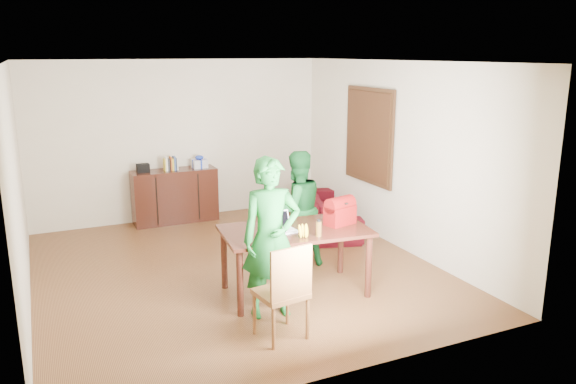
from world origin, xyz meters
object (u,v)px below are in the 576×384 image
chair (282,310)px  person_far (297,209)px  laptop (284,228)px  table (295,237)px  bottle (319,228)px  sofa (325,210)px  person_near (271,238)px  red_bag (340,213)px

chair → person_far: 2.06m
laptop → table: bearing=10.6°
laptop → bottle: bearing=-51.1°
chair → bottle: chair is taller
table → bottle: bearing=-64.6°
laptop → sofa: 2.83m
table → laptop: bearing=-158.0°
person_near → person_far: bearing=62.3°
table → red_bag: red_bag is taller
chair → sofa: (2.14, 3.07, 0.00)m
laptop → chair: bearing=-120.8°
red_bag → sofa: bearing=50.4°
laptop → red_bag: 0.75m
table → person_far: (0.40, 0.80, 0.09)m
chair → table: bearing=49.9°
red_bag → sofa: red_bag is taller
person_far → laptop: (-0.57, -0.85, 0.06)m
table → bottle: size_ratio=9.15×
chair → person_near: person_near is taller
chair → laptop: (0.42, 0.89, 0.55)m
chair → red_bag: size_ratio=2.80×
person_far → laptop: 1.03m
person_near → bottle: size_ratio=8.98×
laptop → bottle: 0.43m
bottle → red_bag: size_ratio=0.54×
bottle → chair: bearing=-140.8°
person_far → bottle: 1.19m
table → person_near: (-0.48, -0.41, 0.18)m
person_near → red_bag: bearing=27.1°
person_far → red_bag: size_ratio=4.34×
person_far → bottle: person_far is taller
person_far → person_near: bearing=50.9°
table → person_far: person_far is taller
table → bottle: bottle is taller
person_near → sofa: person_near is taller
laptop → sofa: bearing=46.4°
person_near → person_far: (0.88, 1.21, -0.09)m
person_near → bottle: person_near is taller
table → laptop: laptop is taller
person_near → bottle: bearing=13.7°
bottle → red_bag: bearing=34.0°
bottle → laptop: bearing=134.4°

